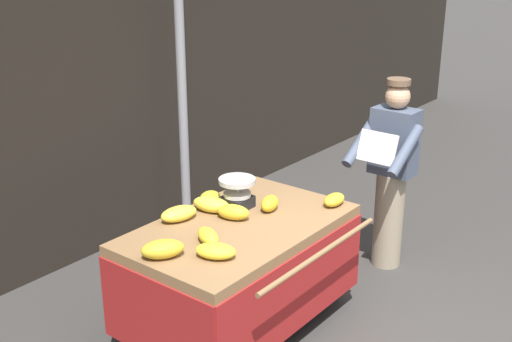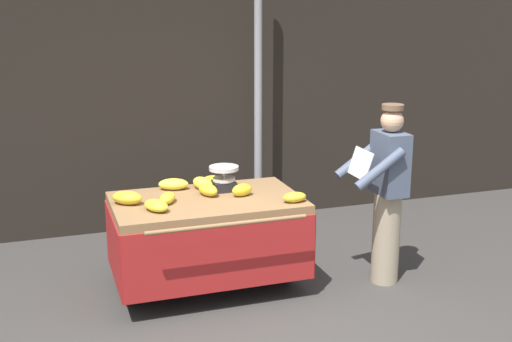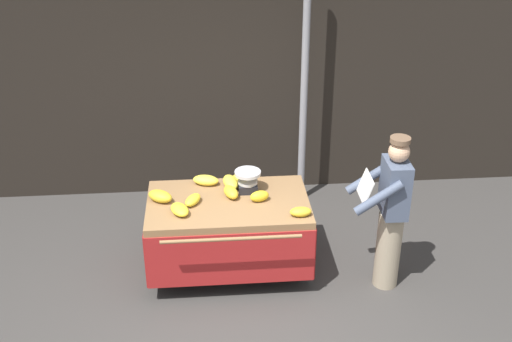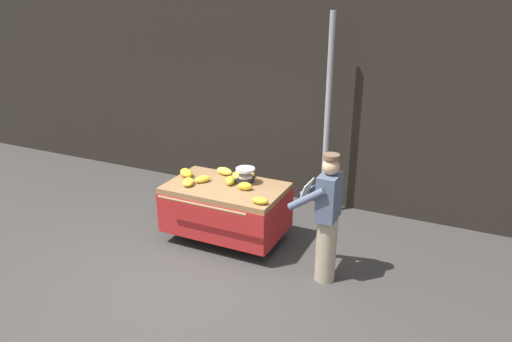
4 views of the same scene
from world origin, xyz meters
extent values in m
cube|color=black|center=(0.00, 3.03, 2.03)|extent=(16.00, 0.24, 4.05)
cylinder|color=gray|center=(0.92, 2.55, 1.62)|extent=(0.09, 0.09, 3.25)
cube|color=olive|center=(-0.09, 1.03, 0.84)|extent=(1.69, 1.03, 0.08)
cylinder|color=black|center=(-0.86, 1.03, 0.40)|extent=(0.05, 0.80, 0.80)
cylinder|color=#B7B7BC|center=(-0.89, 1.03, 0.40)|extent=(0.01, 0.14, 0.14)
cylinder|color=black|center=(0.68, 1.03, 0.40)|extent=(0.05, 0.80, 0.80)
cylinder|color=#B7B7BC|center=(0.71, 1.03, 0.40)|extent=(0.01, 0.14, 0.14)
cylinder|color=#4C4742|center=(-0.09, 1.46, 0.40)|extent=(0.05, 0.05, 0.80)
cube|color=maroon|center=(-0.09, 0.51, 0.50)|extent=(1.69, 0.02, 0.60)
cube|color=maroon|center=(-0.09, 1.54, 0.50)|extent=(1.69, 0.02, 0.60)
cube|color=maroon|center=(-0.94, 1.03, 0.50)|extent=(0.02, 1.03, 0.60)
cube|color=maroon|center=(0.76, 1.03, 0.50)|extent=(0.02, 1.03, 0.60)
cylinder|color=olive|center=(-0.09, 0.33, 0.86)|extent=(1.35, 0.04, 0.04)
cube|color=black|center=(0.13, 1.23, 0.93)|extent=(0.20, 0.20, 0.09)
cylinder|color=#B7B7BC|center=(0.13, 1.23, 1.03)|extent=(0.02, 0.02, 0.11)
cylinder|color=#B7B7BC|center=(0.13, 1.23, 1.10)|extent=(0.28, 0.28, 0.04)
cylinder|color=#B7B7BC|center=(0.13, 1.23, 0.99)|extent=(0.21, 0.21, 0.03)
ellipsoid|color=gold|center=(0.24, 1.00, 0.94)|extent=(0.23, 0.17, 0.12)
ellipsoid|color=gold|center=(0.62, 0.67, 0.93)|extent=(0.22, 0.13, 0.09)
ellipsoid|color=gold|center=(-0.05, 1.11, 0.94)|extent=(0.20, 0.27, 0.11)
ellipsoid|color=yellow|center=(-0.45, 1.00, 0.93)|extent=(0.22, 0.27, 0.10)
ellipsoid|color=yellow|center=(0.06, 1.44, 0.93)|extent=(0.27, 0.25, 0.09)
ellipsoid|color=yellow|center=(-0.59, 0.81, 0.93)|extent=(0.26, 0.31, 0.10)
ellipsoid|color=yellow|center=(-0.05, 1.33, 0.94)|extent=(0.21, 0.32, 0.11)
ellipsoid|color=yellow|center=(-0.32, 1.41, 0.94)|extent=(0.31, 0.22, 0.11)
ellipsoid|color=gold|center=(-0.79, 1.08, 0.94)|extent=(0.32, 0.29, 0.12)
cylinder|color=gray|center=(1.56, 0.65, 0.44)|extent=(0.26, 0.26, 0.88)
cube|color=#475166|center=(1.56, 0.65, 1.17)|extent=(0.24, 0.38, 0.58)
sphere|color=tan|center=(1.56, 0.65, 1.56)|extent=(0.21, 0.21, 0.21)
cylinder|color=brown|center=(1.56, 0.65, 1.69)|extent=(0.20, 0.20, 0.05)
cylinder|color=#475166|center=(1.34, 0.45, 1.18)|extent=(0.48, 0.10, 0.37)
cylinder|color=#475166|center=(1.35, 0.87, 1.18)|extent=(0.48, 0.10, 0.37)
cube|color=silver|center=(1.26, 0.66, 1.19)|extent=(0.10, 0.34, 0.25)
camera|label=1|loc=(-3.34, -1.67, 2.81)|focal=45.26mm
camera|label=2|loc=(-1.47, -4.46, 2.60)|focal=45.74mm
camera|label=3|loc=(-0.29, -4.80, 4.24)|focal=45.14mm
camera|label=4|loc=(3.01, -4.52, 3.54)|focal=33.43mm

